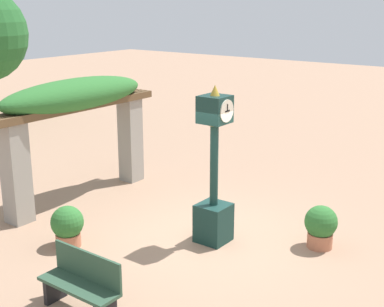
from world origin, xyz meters
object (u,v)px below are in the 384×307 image
at_px(potted_plant_near_left, 321,226).
at_px(park_bench, 82,284).
at_px(pedestal_clock, 214,182).
at_px(potted_plant_near_right, 67,225).

distance_m(potted_plant_near_left, park_bench, 4.46).
bearing_deg(potted_plant_near_left, pedestal_clock, 118.55).
distance_m(potted_plant_near_right, park_bench, 2.24).
xyz_separation_m(potted_plant_near_left, park_bench, (-4.03, 1.92, 0.00)).
bearing_deg(park_bench, potted_plant_near_left, 64.55).
height_order(pedestal_clock, potted_plant_near_left, pedestal_clock).
relative_size(pedestal_clock, potted_plant_near_right, 3.81).
height_order(potted_plant_near_left, potted_plant_near_right, potted_plant_near_left).
xyz_separation_m(potted_plant_near_left, potted_plant_near_right, (-2.72, 3.74, -0.02)).
relative_size(potted_plant_near_right, park_bench, 0.58).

